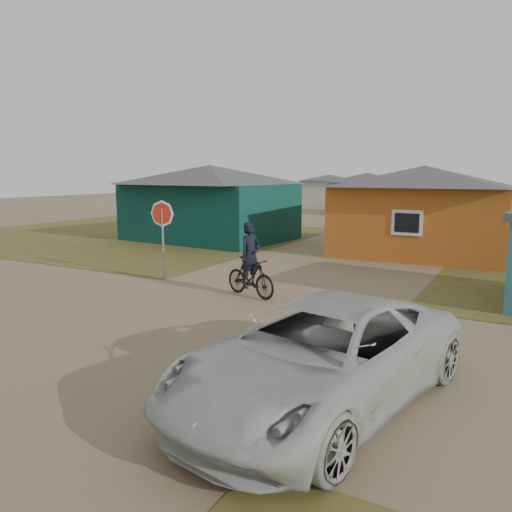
{
  "coord_description": "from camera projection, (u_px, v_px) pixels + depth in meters",
  "views": [
    {
      "loc": [
        6.76,
        -8.93,
        3.58
      ],
      "look_at": [
        0.15,
        3.0,
        1.3
      ],
      "focal_mm": 35.0,
      "sensor_mm": 36.0,
      "label": 1
    }
  ],
  "objects": [
    {
      "name": "ground",
      "position": [
        188.0,
        330.0,
        11.53
      ],
      "size": [
        120.0,
        120.0,
        0.0
      ],
      "primitive_type": "plane",
      "color": "olive"
    },
    {
      "name": "grass_nw",
      "position": [
        129.0,
        234.0,
        29.44
      ],
      "size": [
        20.0,
        18.0,
        0.0
      ],
      "primitive_type": "cube",
      "color": "brown",
      "rests_on": "ground"
    },
    {
      "name": "house_teal",
      "position": [
        210.0,
        202.0,
        26.9
      ],
      "size": [
        8.93,
        7.08,
        4.0
      ],
      "color": "#09312B",
      "rests_on": "ground"
    },
    {
      "name": "house_yellow",
      "position": [
        423.0,
        209.0,
        22.08
      ],
      "size": [
        7.72,
        6.76,
        3.9
      ],
      "color": "#B25B1B",
      "rests_on": "ground"
    },
    {
      "name": "house_pale_west",
      "position": [
        367.0,
        193.0,
        43.43
      ],
      "size": [
        7.04,
        6.15,
        3.6
      ],
      "color": "#A7AE95",
      "rests_on": "ground"
    },
    {
      "name": "house_pale_north",
      "position": [
        329.0,
        189.0,
        57.62
      ],
      "size": [
        6.28,
        5.81,
        3.4
      ],
      "color": "#A7AE95",
      "rests_on": "ground"
    },
    {
      "name": "stop_sign",
      "position": [
        162.0,
        222.0,
        16.5
      ],
      "size": [
        0.85,
        0.29,
        2.69
      ],
      "color": "gray",
      "rests_on": "ground"
    },
    {
      "name": "cyclist",
      "position": [
        250.0,
        270.0,
        14.5
      ],
      "size": [
        2.01,
        1.09,
        2.18
      ],
      "color": "black",
      "rests_on": "ground"
    },
    {
      "name": "vehicle",
      "position": [
        322.0,
        356.0,
        7.68
      ],
      "size": [
        3.69,
        6.15,
        1.6
      ],
      "primitive_type": "imported",
      "rotation": [
        0.0,
        0.0,
        -0.19
      ],
      "color": "#B1B2AD",
      "rests_on": "ground"
    }
  ]
}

